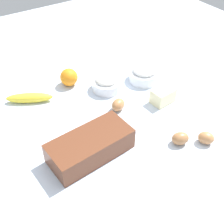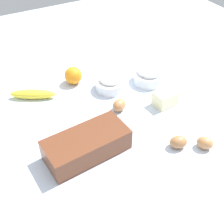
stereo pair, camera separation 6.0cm
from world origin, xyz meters
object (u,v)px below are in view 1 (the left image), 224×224
Objects in this scene: loaf_pan at (90,146)px; egg_loose at (206,138)px; sugar_bowl at (144,74)px; butter_block at (163,96)px; banana at (30,98)px; orange_fruit at (69,77)px; flour_bowl at (107,83)px; egg_near_butter at (118,105)px; egg_beside_bowl at (180,138)px.

loaf_pan is 0.40m from egg_loose.
sugar_bowl is 2.40× the size of egg_loose.
sugar_bowl reaches higher than butter_block.
orange_fruit is at bearing -174.34° from banana.
flour_bowl is at bearing 134.96° from orange_fruit.
egg_loose is (-0.15, 0.32, -0.00)m from egg_near_butter.
banana is at bearing -15.56° from sugar_bowl.
butter_block is 1.59× the size of egg_loose.
egg_beside_bowl is at bearing 105.82° from egg_near_butter.
sugar_bowl is 0.17m from butter_block.
sugar_bowl is 0.40m from egg_beside_bowl.
loaf_pan reaches higher than orange_fruit.
banana is at bearing -55.45° from egg_beside_bowl.
flour_bowl is 0.25m from butter_block.
banana is 2.46× the size of orange_fruit.
flour_bowl is 0.17m from orange_fruit.
flour_bowl is 2.25× the size of egg_loose.
egg_loose is (0.06, 0.42, -0.01)m from sugar_bowl.
egg_loose is (-0.24, 0.58, -0.02)m from orange_fruit.
sugar_bowl is 1.50× the size of butter_block.
orange_fruit is 0.86× the size of butter_block.
orange_fruit is 0.41m from butter_block.
sugar_bowl is 0.71× the size of banana.
egg_loose is at bearing 84.68° from butter_block.
flour_bowl is at bearing -75.47° from egg_loose.
flour_bowl reaches higher than butter_block.
orange_fruit is at bearing -111.46° from loaf_pan.
egg_beside_bowl and egg_loose have the same top height.
egg_near_butter is (0.18, -0.06, -0.01)m from butter_block.
loaf_pan reaches higher than egg_near_butter.
sugar_bowl is (-0.18, 0.04, 0.00)m from flour_bowl.
egg_near_butter is at bearing -149.73° from loaf_pan.
butter_block is (-0.39, -0.08, -0.01)m from loaf_pan.
banana is 2.11× the size of butter_block.
egg_loose is at bearing 150.28° from loaf_pan.
orange_fruit reaches higher than sugar_bowl.
banana is (0.49, -0.14, -0.01)m from sugar_bowl.
loaf_pan is at bearing -24.00° from egg_beside_bowl.
sugar_bowl reaches higher than egg_loose.
banana is at bearing -84.37° from loaf_pan.
sugar_bowl is at bearing 164.44° from banana.
orange_fruit reaches higher than banana.
sugar_bowl is (-0.42, -0.25, -0.01)m from loaf_pan.
egg_beside_bowl is (0.14, 0.37, -0.01)m from sugar_bowl.
flour_bowl reaches higher than egg_loose.
loaf_pan is 0.49m from sugar_bowl.
egg_loose is (-0.43, 0.56, 0.00)m from banana.
egg_loose is at bearing 82.14° from sugar_bowl.
egg_near_butter is 0.35m from egg_loose.
egg_beside_bowl is (-0.35, 0.51, 0.00)m from banana.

